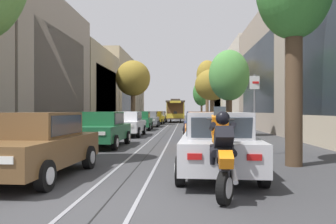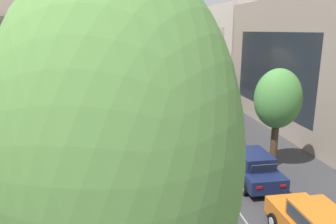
# 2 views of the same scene
# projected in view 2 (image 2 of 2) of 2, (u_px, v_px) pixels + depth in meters

# --- Properties ---
(ground_plane) EXTENTS (169.38, 169.38, 0.00)m
(ground_plane) POSITION_uv_depth(u_px,v_px,m) (167.00, 119.00, 28.18)
(ground_plane) COLOR #38383A
(trolley_track_rails) EXTENTS (1.14, 75.75, 0.01)m
(trolley_track_rails) POSITION_uv_depth(u_px,v_px,m) (160.00, 106.00, 32.75)
(trolley_track_rails) COLOR gray
(trolley_track_rails) RESTS_ON ground
(building_facade_left) EXTENTS (5.94, 67.45, 10.40)m
(building_facade_left) POSITION_uv_depth(u_px,v_px,m) (50.00, 63.00, 29.13)
(building_facade_left) COLOR gray
(building_facade_left) RESTS_ON ground
(building_facade_right) EXTENTS (5.96, 67.45, 10.30)m
(building_facade_right) POSITION_uv_depth(u_px,v_px,m) (259.00, 58.00, 32.98)
(building_facade_right) COLOR #BCAD93
(building_facade_right) RESTS_ON ground
(parked_car_white_mid_left) EXTENTS (2.01, 4.37, 1.58)m
(parked_car_white_mid_left) POSITION_uv_depth(u_px,v_px,m) (160.00, 163.00, 16.88)
(parked_car_white_mid_left) COLOR silver
(parked_car_white_mid_left) RESTS_ON ground
(parked_car_green_fourth_left) EXTENTS (2.09, 4.40, 1.58)m
(parked_car_green_fourth_left) POSITION_uv_depth(u_px,v_px,m) (144.00, 126.00, 23.41)
(parked_car_green_fourth_left) COLOR #1E6038
(parked_car_green_fourth_left) RESTS_ON ground
(parked_car_grey_fifth_left) EXTENTS (2.09, 4.40, 1.58)m
(parked_car_grey_fifth_left) POSITION_uv_depth(u_px,v_px,m) (140.00, 107.00, 28.97)
(parked_car_grey_fifth_left) COLOR slate
(parked_car_grey_fifth_left) RESTS_ON ground
(parked_car_yellow_sixth_left) EXTENTS (2.12, 4.41, 1.58)m
(parked_car_yellow_sixth_left) POSITION_uv_depth(u_px,v_px,m) (135.00, 93.00, 35.38)
(parked_car_yellow_sixth_left) COLOR gold
(parked_car_yellow_sixth_left) RESTS_ON ground
(parked_car_grey_far_left) EXTENTS (2.03, 4.37, 1.58)m
(parked_car_grey_far_left) POSITION_uv_depth(u_px,v_px,m) (132.00, 84.00, 41.66)
(parked_car_grey_far_left) COLOR slate
(parked_car_grey_far_left) RESTS_ON ground
(parked_car_navy_mid_right) EXTENTS (2.03, 4.37, 1.58)m
(parked_car_navy_mid_right) POSITION_uv_depth(u_px,v_px,m) (252.00, 166.00, 16.41)
(parked_car_navy_mid_right) COLOR #19234C
(parked_car_navy_mid_right) RESTS_ON ground
(street_tree_kerb_left_near) EXTENTS (2.88, 2.41, 8.33)m
(street_tree_kerb_left_near) POSITION_uv_depth(u_px,v_px,m) (121.00, 170.00, 3.75)
(street_tree_kerb_left_near) COLOR #4C3826
(street_tree_kerb_left_near) RESTS_ON ground
(street_tree_kerb_left_second) EXTENTS (3.96, 3.81, 7.44)m
(street_tree_kerb_left_second) POSITION_uv_depth(u_px,v_px,m) (111.00, 53.00, 31.53)
(street_tree_kerb_left_second) COLOR brown
(street_tree_kerb_left_second) RESTS_ON ground
(street_tree_kerb_right_second) EXTENTS (2.58, 2.21, 5.54)m
(street_tree_kerb_right_second) POSITION_uv_depth(u_px,v_px,m) (278.00, 100.00, 17.49)
(street_tree_kerb_right_second) COLOR #4C3826
(street_tree_kerb_right_second) RESTS_ON ground
(street_tree_kerb_right_mid) EXTENTS (3.49, 2.81, 5.85)m
(street_tree_kerb_right_mid) POSITION_uv_depth(u_px,v_px,m) (210.00, 67.00, 29.20)
(street_tree_kerb_right_mid) COLOR brown
(street_tree_kerb_right_mid) RESTS_ON ground
(street_tree_kerb_right_fourth) EXTENTS (2.88, 2.71, 8.44)m
(street_tree_kerb_right_fourth) POSITION_uv_depth(u_px,v_px,m) (186.00, 40.00, 39.35)
(street_tree_kerb_right_fourth) COLOR brown
(street_tree_kerb_right_fourth) RESTS_ON ground
(street_tree_kerb_right_far) EXTENTS (2.99, 2.85, 6.92)m
(street_tree_kerb_right_far) POSITION_uv_depth(u_px,v_px,m) (167.00, 48.00, 51.97)
(street_tree_kerb_right_far) COLOR brown
(street_tree_kerb_right_far) RESTS_ON ground
(cable_car_trolley) EXTENTS (2.78, 9.17, 3.28)m
(cable_car_trolley) POSITION_uv_depth(u_px,v_px,m) (147.00, 75.00, 43.04)
(cable_car_trolley) COLOR brown
(cable_car_trolley) RESTS_ON ground
(pedestrian_on_right_pavement) EXTENTS (0.55, 0.27, 1.60)m
(pedestrian_on_right_pavement) POSITION_uv_depth(u_px,v_px,m) (98.00, 91.00, 35.95)
(pedestrian_on_right_pavement) COLOR #4C4233
(pedestrian_on_right_pavement) RESTS_ON ground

